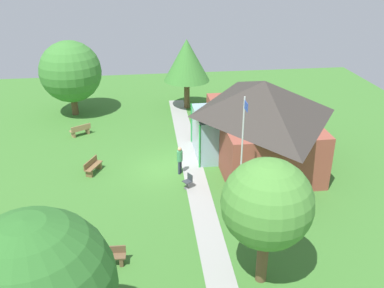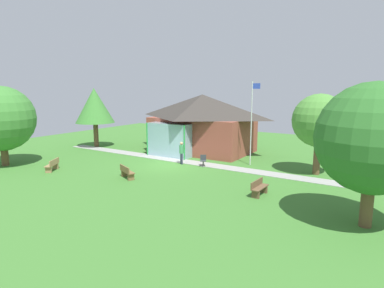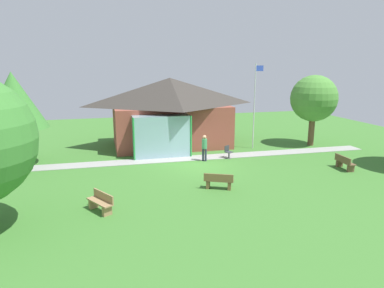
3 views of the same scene
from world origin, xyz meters
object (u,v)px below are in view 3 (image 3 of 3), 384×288
at_px(patio_chair_lawn_spare, 228,152).
at_px(tree_east_hedge, 314,99).
at_px(bench_lawn_far_right, 344,163).
at_px(tree_west_hedge, 14,101).
at_px(pavilion, 170,111).
at_px(bench_front_center, 219,181).
at_px(visitor_on_path, 204,146).
at_px(flagpole, 255,103).
at_px(bench_front_left, 101,203).

distance_m(patio_chair_lawn_spare, tree_east_hedge, 8.59).
relative_size(bench_lawn_far_right, tree_west_hedge, 0.26).
distance_m(pavilion, bench_front_center, 10.62).
distance_m(pavilion, visitor_on_path, 5.56).
distance_m(flagpole, tree_east_hedge, 4.83).
height_order(pavilion, visitor_on_path, pavilion).
xyz_separation_m(flagpole, visitor_on_path, (-4.63, -2.56, -2.43)).
bearing_deg(patio_chair_lawn_spare, bench_lawn_far_right, 114.64).
relative_size(flagpole, patio_chair_lawn_spare, 7.33).
relative_size(flagpole, bench_lawn_far_right, 4.14).
xyz_separation_m(pavilion, bench_front_left, (-5.35, -11.69, -2.33)).
height_order(visitor_on_path, tree_west_hedge, tree_west_hedge).
height_order(flagpole, tree_east_hedge, flagpole).
xyz_separation_m(bench_front_center, tree_east_hedge, (10.25, 7.57, 3.26)).
xyz_separation_m(pavilion, tree_east_hedge, (10.73, -2.78, 0.92)).
bearing_deg(bench_lawn_far_right, flagpole, -151.67).
relative_size(visitor_on_path, tree_east_hedge, 0.32).
relative_size(pavilion, tree_west_hedge, 1.65).
distance_m(pavilion, patio_chair_lawn_spare, 6.18).
bearing_deg(patio_chair_lawn_spare, tree_west_hedge, -36.72).
bearing_deg(visitor_on_path, bench_front_left, -99.21).
bearing_deg(tree_east_hedge, bench_lawn_far_right, -105.67).
relative_size(bench_lawn_far_right, bench_front_left, 1.01).
height_order(patio_chair_lawn_spare, tree_west_hedge, tree_west_hedge).
bearing_deg(bench_lawn_far_right, tree_east_hedge, 167.25).
relative_size(patio_chair_lawn_spare, tree_east_hedge, 0.16).
bearing_deg(tree_east_hedge, bench_front_center, -143.55).
bearing_deg(visitor_on_path, tree_east_hedge, 50.07).
relative_size(pavilion, bench_lawn_far_right, 6.32).
height_order(bench_front_left, bench_front_center, same).
xyz_separation_m(bench_front_center, tree_west_hedge, (-10.67, 7.02, 3.69)).
distance_m(flagpole, patio_chair_lawn_spare, 4.75).
bearing_deg(bench_front_center, bench_lawn_far_right, 33.83).
height_order(tree_east_hedge, tree_west_hedge, tree_west_hedge).
distance_m(flagpole, bench_front_left, 14.80).
bearing_deg(tree_east_hedge, bench_front_left, -151.01).
distance_m(bench_lawn_far_right, visitor_on_path, 8.66).
bearing_deg(pavilion, bench_lawn_far_right, -45.17).
bearing_deg(flagpole, patio_chair_lawn_spare, -141.48).
xyz_separation_m(bench_front_left, bench_front_center, (5.83, 1.34, 0.00)).
bearing_deg(visitor_on_path, flagpole, 64.97).
bearing_deg(pavilion, bench_front_left, -114.59).
bearing_deg(bench_front_left, bench_lawn_far_right, -110.57).
height_order(pavilion, bench_lawn_far_right, pavilion).
relative_size(flagpole, tree_east_hedge, 1.15).
bearing_deg(pavilion, bench_front_center, -87.34).
bearing_deg(bench_lawn_far_right, bench_front_center, -78.25).
bearing_deg(tree_east_hedge, patio_chair_lawn_spare, -164.90).
bearing_deg(visitor_on_path, tree_west_hedge, -152.84).
xyz_separation_m(pavilion, patio_chair_lawn_spare, (3.05, -4.85, -2.32)).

